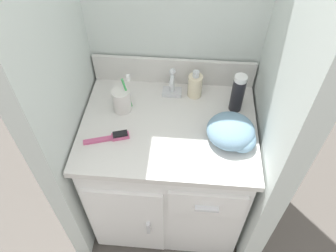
{
  "coord_description": "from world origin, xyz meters",
  "views": [
    {
      "loc": [
        0.08,
        -0.95,
        1.79
      ],
      "look_at": [
        0.0,
        -0.03,
        0.75
      ],
      "focal_mm": 35.0,
      "sensor_mm": 36.0,
      "label": 1
    }
  ],
  "objects_px": {
    "toothbrush_cup": "(122,100)",
    "hand_towel": "(233,133)",
    "soap_dispenser": "(195,85)",
    "hairbrush": "(113,137)",
    "shaving_cream_can": "(238,93)"
  },
  "relations": [
    {
      "from": "shaving_cream_can",
      "to": "hand_towel",
      "type": "relative_size",
      "value": 0.92
    },
    {
      "from": "soap_dispenser",
      "to": "hairbrush",
      "type": "bearing_deg",
      "value": -138.02
    },
    {
      "from": "shaving_cream_can",
      "to": "hand_towel",
      "type": "bearing_deg",
      "value": -96.73
    },
    {
      "from": "soap_dispenser",
      "to": "hand_towel",
      "type": "bearing_deg",
      "value": -58.25
    },
    {
      "from": "soap_dispenser",
      "to": "shaving_cream_can",
      "type": "height_order",
      "value": "shaving_cream_can"
    },
    {
      "from": "toothbrush_cup",
      "to": "hand_towel",
      "type": "relative_size",
      "value": 0.92
    },
    {
      "from": "toothbrush_cup",
      "to": "soap_dispenser",
      "type": "xyz_separation_m",
      "value": [
        0.32,
        0.12,
        0.0
      ]
    },
    {
      "from": "toothbrush_cup",
      "to": "hand_towel",
      "type": "height_order",
      "value": "toothbrush_cup"
    },
    {
      "from": "hand_towel",
      "to": "toothbrush_cup",
      "type": "bearing_deg",
      "value": 163.58
    },
    {
      "from": "soap_dispenser",
      "to": "shaving_cream_can",
      "type": "xyz_separation_m",
      "value": [
        0.19,
        -0.07,
        0.03
      ]
    },
    {
      "from": "toothbrush_cup",
      "to": "shaving_cream_can",
      "type": "height_order",
      "value": "same"
    },
    {
      "from": "shaving_cream_can",
      "to": "hand_towel",
      "type": "xyz_separation_m",
      "value": [
        -0.02,
        -0.19,
        -0.04
      ]
    },
    {
      "from": "toothbrush_cup",
      "to": "soap_dispenser",
      "type": "height_order",
      "value": "toothbrush_cup"
    },
    {
      "from": "soap_dispenser",
      "to": "hand_towel",
      "type": "xyz_separation_m",
      "value": [
        0.16,
        -0.26,
        -0.01
      ]
    },
    {
      "from": "hand_towel",
      "to": "shaving_cream_can",
      "type": "bearing_deg",
      "value": 83.27
    }
  ]
}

